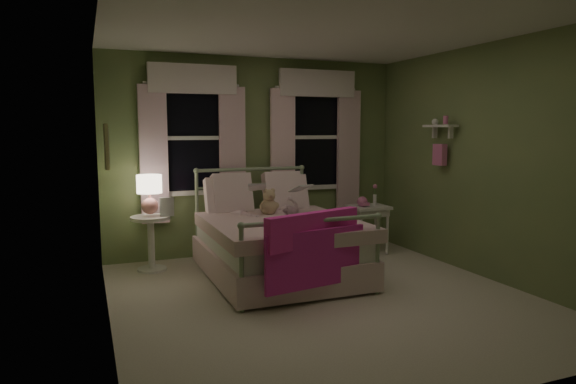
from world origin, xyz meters
name	(u,v)px	position (x,y,z in m)	size (l,w,h in m)	color
room_shell	(324,167)	(0.00, 0.00, 1.30)	(4.20, 4.20, 4.20)	white
bed	(277,242)	(-0.16, 0.90, 0.38)	(1.58, 2.04, 1.18)	white
pink_throw	(314,241)	(-0.16, -0.12, 0.61)	(1.09, 0.43, 0.71)	#FA31AB
child_left	(242,194)	(-0.44, 1.33, 0.90)	(0.24, 0.16, 0.67)	#F7D1DD
child_right	(286,189)	(0.12, 1.33, 0.93)	(0.35, 0.28, 0.73)	#F7D1DD
book_left	(248,191)	(-0.44, 1.08, 0.96)	(0.20, 0.27, 0.03)	beige
book_right	(294,193)	(0.12, 1.08, 0.92)	(0.20, 0.27, 0.02)	beige
teddy_bear	(269,204)	(-0.16, 1.17, 0.79)	(0.24, 0.20, 0.32)	tan
nightstand_left	(151,236)	(-1.46, 1.64, 0.42)	(0.46, 0.46, 0.65)	white
table_lamp	(149,190)	(-1.46, 1.64, 0.95)	(0.29, 0.29, 0.46)	pink
book_nightstand	(160,216)	(-1.36, 1.56, 0.66)	(0.16, 0.22, 0.02)	beige
nightstand_right	(369,213)	(1.34, 1.41, 0.55)	(0.50, 0.40, 0.64)	white
pink_toy	(363,202)	(1.24, 1.41, 0.71)	(0.14, 0.18, 0.14)	pink
bud_vase	(375,195)	(1.46, 1.46, 0.79)	(0.06, 0.06, 0.28)	white
window_left	(194,132)	(-0.85, 2.03, 1.62)	(1.34, 0.13, 1.96)	black
window_right	(316,132)	(0.85, 2.03, 1.62)	(1.34, 0.13, 1.96)	black
wall_shelf	(440,141)	(1.90, 0.70, 1.52)	(0.15, 0.50, 0.60)	white
framed_picture	(107,147)	(-1.95, 0.60, 1.50)	(0.03, 0.32, 0.42)	beige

